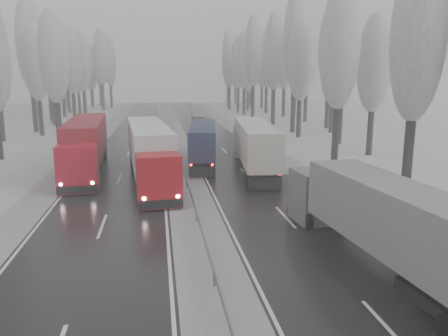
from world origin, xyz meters
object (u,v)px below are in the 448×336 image
object	(u,v)px
truck_grey_tarp	(389,221)
truck_cream_box	(254,143)
truck_red_red	(86,142)
box_truck_distant	(198,109)
truck_blue_box	(203,140)
truck_red_white	(150,149)

from	to	relation	value
truck_grey_tarp	truck_cream_box	distance (m)	21.01
truck_cream_box	truck_red_red	xyz separation A→B (m)	(-14.43, 1.48, 0.14)
box_truck_distant	truck_blue_box	bearing A→B (deg)	-93.33
box_truck_distant	truck_cream_box	bearing A→B (deg)	-88.79
truck_cream_box	box_truck_distant	world-z (taller)	truck_cream_box
truck_red_red	truck_grey_tarp	bearing A→B (deg)	-59.10
truck_cream_box	truck_red_white	distance (m)	9.41
truck_cream_box	truck_red_red	world-z (taller)	truck_red_red
truck_blue_box	box_truck_distant	distance (m)	49.85
truck_grey_tarp	truck_cream_box	bearing A→B (deg)	87.59
truck_blue_box	truck_red_red	distance (m)	11.03
truck_grey_tarp	truck_red_white	world-z (taller)	truck_red_white
truck_grey_tarp	truck_red_red	distance (m)	27.28
truck_grey_tarp	truck_red_white	xyz separation A→B (m)	(-10.00, 18.08, 0.30)
truck_cream_box	truck_red_white	size ratio (longest dim) A/B	0.96
truck_cream_box	box_truck_distant	size ratio (longest dim) A/B	2.15
truck_cream_box	truck_grey_tarp	bearing A→B (deg)	-81.05
truck_cream_box	truck_red_red	bearing A→B (deg)	-179.75
truck_grey_tarp	box_truck_distant	xyz separation A→B (m)	(-0.98, 75.53, -0.82)
truck_grey_tarp	truck_red_white	bearing A→B (deg)	113.68
truck_cream_box	truck_red_white	xyz separation A→B (m)	(-8.95, -2.91, 0.11)
truck_blue_box	truck_cream_box	distance (m)	6.27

